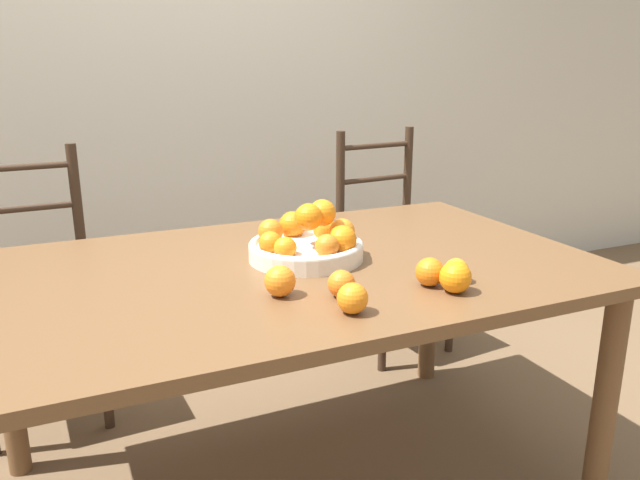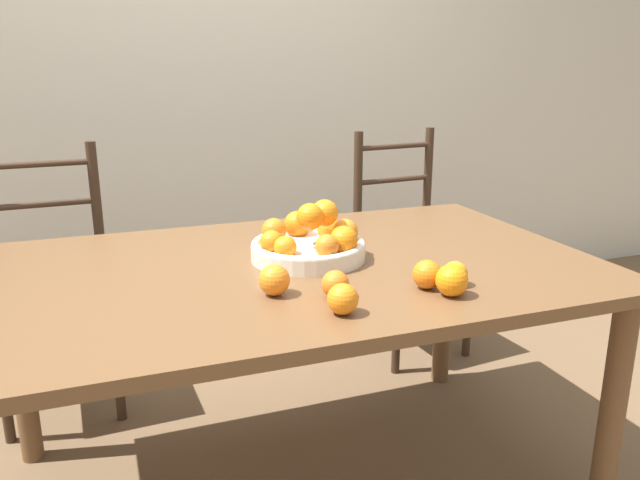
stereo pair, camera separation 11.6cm
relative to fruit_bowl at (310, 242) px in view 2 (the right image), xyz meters
The scene contains 11 objects.
wall_back 1.60m from the fruit_bowl, 92.53° to the left, with size 8.00×0.06×2.60m.
dining_table 0.15m from the fruit_bowl, 152.40° to the right, with size 1.74×1.06×0.74m.
fruit_bowl is the anchor object (origin of this frame).
orange_loose_0 0.44m from the fruit_bowl, 51.07° to the right, with size 0.06×0.06×0.06m.
orange_loose_1 0.46m from the fruit_bowl, 60.55° to the right, with size 0.08×0.08×0.08m.
orange_loose_2 0.31m from the fruit_bowl, 125.90° to the right, with size 0.08×0.08×0.08m.
orange_loose_3 0.32m from the fruit_bowl, 98.05° to the right, with size 0.07×0.07×0.07m.
orange_loose_4 0.39m from the fruit_bowl, 59.59° to the right, with size 0.07×0.07×0.07m.
orange_loose_5 0.42m from the fruit_bowl, 99.51° to the right, with size 0.07×0.07×0.07m.
chair_left 1.13m from the fruit_bowl, 134.34° to the left, with size 0.44×0.42×1.00m.
chair_right 1.12m from the fruit_bowl, 46.30° to the left, with size 0.46×0.44×1.00m.
Camera 2 is at (-0.50, -1.61, 1.30)m, focal length 35.00 mm.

